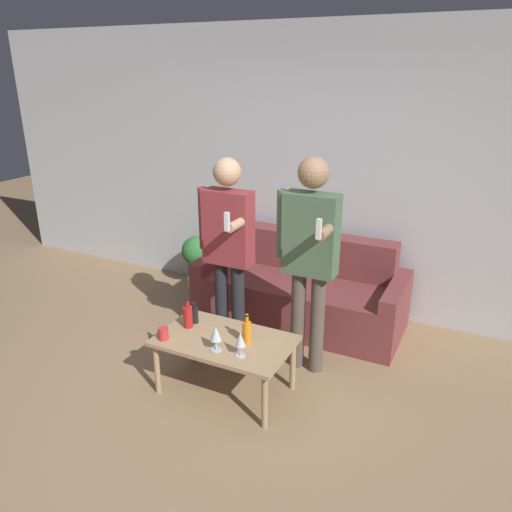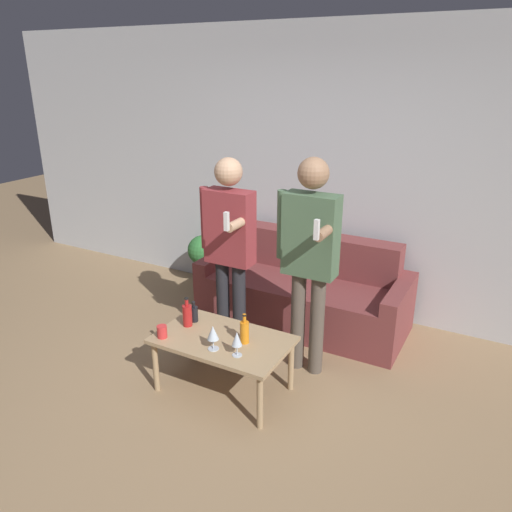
{
  "view_description": "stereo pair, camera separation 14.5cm",
  "coord_description": "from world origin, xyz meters",
  "px_view_note": "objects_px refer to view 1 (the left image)",
  "views": [
    {
      "loc": [
        1.51,
        -2.27,
        2.3
      ],
      "look_at": [
        -0.06,
        0.91,
        0.95
      ],
      "focal_mm": 35.0,
      "sensor_mm": 36.0,
      "label": 1
    },
    {
      "loc": [
        1.64,
        -2.2,
        2.3
      ],
      "look_at": [
        -0.06,
        0.91,
        0.95
      ],
      "focal_mm": 35.0,
      "sensor_mm": 36.0,
      "label": 2
    }
  ],
  "objects_px": {
    "couch": "(301,291)",
    "person_standing_left": "(228,241)",
    "person_standing_right": "(310,250)",
    "coffee_table": "(225,345)",
    "bottle_orange": "(247,332)"
  },
  "relations": [
    {
      "from": "bottle_orange",
      "to": "person_standing_left",
      "type": "height_order",
      "value": "person_standing_left"
    },
    {
      "from": "bottle_orange",
      "to": "couch",
      "type": "bearing_deg",
      "value": 93.74
    },
    {
      "from": "person_standing_right",
      "to": "coffee_table",
      "type": "bearing_deg",
      "value": -127.32
    },
    {
      "from": "couch",
      "to": "person_standing_left",
      "type": "xyz_separation_m",
      "value": [
        -0.35,
        -0.77,
        0.69
      ]
    },
    {
      "from": "person_standing_left",
      "to": "coffee_table",
      "type": "bearing_deg",
      "value": -64.01
    },
    {
      "from": "person_standing_right",
      "to": "bottle_orange",
      "type": "bearing_deg",
      "value": -115.69
    },
    {
      "from": "bottle_orange",
      "to": "person_standing_right",
      "type": "distance_m",
      "value": 0.77
    },
    {
      "from": "coffee_table",
      "to": "person_standing_right",
      "type": "relative_size",
      "value": 0.57
    },
    {
      "from": "coffee_table",
      "to": "bottle_orange",
      "type": "distance_m",
      "value": 0.22
    },
    {
      "from": "couch",
      "to": "coffee_table",
      "type": "height_order",
      "value": "couch"
    },
    {
      "from": "bottle_orange",
      "to": "person_standing_left",
      "type": "distance_m",
      "value": 0.81
    },
    {
      "from": "couch",
      "to": "coffee_table",
      "type": "relative_size",
      "value": 1.96
    },
    {
      "from": "couch",
      "to": "bottle_orange",
      "type": "bearing_deg",
      "value": -86.26
    },
    {
      "from": "coffee_table",
      "to": "bottle_orange",
      "type": "height_order",
      "value": "bottle_orange"
    },
    {
      "from": "coffee_table",
      "to": "person_standing_left",
      "type": "height_order",
      "value": "person_standing_left"
    }
  ]
}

